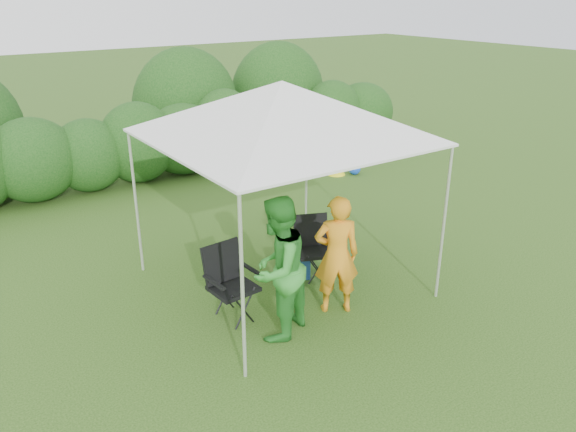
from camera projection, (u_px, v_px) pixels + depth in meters
ground at (303, 297)px, 7.61m from camera, size 70.00×70.00×0.00m
hedge at (142, 144)px, 11.94m from camera, size 14.25×1.53×1.80m
canopy at (282, 110)px, 7.07m from camera, size 3.10×3.10×2.83m
chair_right at (313, 243)px, 8.05m from camera, size 0.67×0.65×0.88m
chair_left at (229, 277)px, 6.99m from camera, size 0.63×0.58×0.96m
man at (337, 255)px, 7.03m from camera, size 0.68×0.61×1.57m
woman at (277, 269)px, 6.48m from camera, size 1.06×0.98×1.75m
cooler at (294, 264)px, 8.10m from camera, size 0.55×0.48×0.38m
bottle at (299, 245)px, 7.98m from camera, size 0.07×0.07×0.24m
lawn_toy at (341, 168)px, 12.58m from camera, size 0.68×0.56×0.34m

